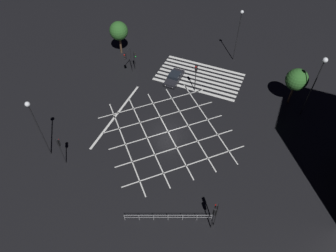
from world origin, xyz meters
TOP-DOWN VIEW (x-y plane):
  - ground_plane at (0.00, 0.00)m, footprint 200.00×200.00m
  - road_markings at (0.38, -8.06)m, footprint 19.08×25.06m
  - traffic_light_se_cross at (10.02, -8.42)m, footprint 0.36×1.90m
  - traffic_light_ne_cross at (8.99, 9.09)m, footprint 0.36×0.39m
  - traffic_light_nw_main at (-8.99, 9.64)m, footprint 0.39×0.36m
  - traffic_light_median_south at (-0.38, -8.81)m, footprint 0.36×0.39m
  - traffic_light_nw_cross at (-8.90, 9.89)m, footprint 0.36×0.39m
  - traffic_light_se_main at (9.76, -9.93)m, footprint 0.39×0.36m
  - street_lamp_east at (11.48, 8.78)m, footprint 0.53×0.53m
  - street_lamp_west at (-15.15, -9.92)m, footprint 0.62×0.62m
  - street_lamp_far at (-3.57, -18.57)m, footprint 0.50×0.50m
  - street_tree_near at (-13.27, -11.69)m, footprint 2.91×2.91m
  - street_tree_far at (14.13, -13.19)m, footprint 2.93×2.93m
  - waiting_car at (3.18, -9.81)m, footprint 1.77×4.13m
  - pedestrian_railing at (-4.68, 10.91)m, footprint 8.03×3.47m

SIDE VIEW (x-z plane):
  - ground_plane at x=0.00m, z-range 0.00..0.00m
  - road_markings at x=0.38m, z-range 0.00..0.01m
  - waiting_car at x=3.18m, z-range -0.03..1.16m
  - pedestrian_railing at x=-4.68m, z-range 0.15..1.20m
  - traffic_light_se_main at x=9.76m, z-range 0.70..3.96m
  - traffic_light_nw_cross at x=-8.90m, z-range 0.79..4.43m
  - traffic_light_ne_cross at x=8.99m, z-range 0.89..5.06m
  - traffic_light_nw_main at x=-8.99m, z-range 0.90..5.11m
  - traffic_light_se_cross at x=10.02m, z-range 0.99..5.39m
  - traffic_light_median_south at x=-0.38m, z-range 0.96..5.49m
  - street_tree_far at x=14.13m, z-range 1.23..6.67m
  - street_tree_near at x=-13.27m, z-range 1.24..6.70m
  - street_lamp_far at x=-3.57m, z-range 1.62..9.98m
  - street_lamp_east at x=11.48m, z-range 1.83..10.28m
  - street_lamp_west at x=-15.15m, z-range 2.38..11.38m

